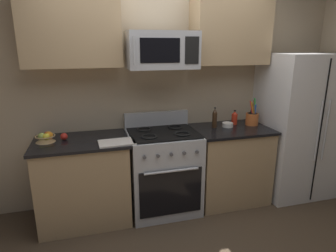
# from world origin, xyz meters

# --- Properties ---
(ground_plane) EXTENTS (16.00, 16.00, 0.00)m
(ground_plane) POSITION_xyz_m (0.00, 0.00, 0.00)
(ground_plane) COLOR #473828
(wall_back) EXTENTS (8.00, 0.10, 2.60)m
(wall_back) POSITION_xyz_m (0.00, 1.10, 1.30)
(wall_back) COLOR tan
(wall_back) RESTS_ON ground
(counter_left) EXTENTS (0.95, 0.65, 0.91)m
(counter_left) POSITION_xyz_m (-0.87, 0.70, 0.46)
(counter_left) COLOR tan
(counter_left) RESTS_ON ground
(range_oven) EXTENTS (0.76, 0.70, 1.09)m
(range_oven) POSITION_xyz_m (-0.00, 0.71, 0.47)
(range_oven) COLOR #B2B5BA
(range_oven) RESTS_ON ground
(counter_right) EXTENTS (0.88, 0.65, 0.91)m
(counter_right) POSITION_xyz_m (0.83, 0.70, 0.46)
(counter_right) COLOR tan
(counter_right) RESTS_ON ground
(refrigerator) EXTENTS (0.90, 0.76, 1.76)m
(refrigerator) POSITION_xyz_m (1.74, 0.69, 0.88)
(refrigerator) COLOR silver
(refrigerator) RESTS_ON ground
(microwave) EXTENTS (0.71, 0.44, 0.37)m
(microwave) POSITION_xyz_m (-0.00, 0.73, 1.80)
(microwave) COLOR #B2B5BA
(upper_cabinets_left) EXTENTS (0.94, 0.34, 0.74)m
(upper_cabinets_left) POSITION_xyz_m (-0.87, 0.88, 2.00)
(upper_cabinets_left) COLOR tan
(upper_cabinets_right) EXTENTS (0.87, 0.34, 0.74)m
(upper_cabinets_right) POSITION_xyz_m (0.84, 0.88, 2.00)
(upper_cabinets_right) COLOR tan
(utensil_crock) EXTENTS (0.15, 0.15, 0.34)m
(utensil_crock) POSITION_xyz_m (1.13, 0.77, 0.99)
(utensil_crock) COLOR #D1662D
(utensil_crock) RESTS_ON counter_right
(fruit_basket) EXTENTS (0.20, 0.20, 0.10)m
(fruit_basket) POSITION_xyz_m (-1.20, 0.75, 0.96)
(fruit_basket) COLOR tan
(fruit_basket) RESTS_ON counter_left
(apple_loose) EXTENTS (0.07, 0.07, 0.07)m
(apple_loose) POSITION_xyz_m (-1.03, 0.76, 0.95)
(apple_loose) COLOR red
(apple_loose) RESTS_ON counter_left
(cutting_board) EXTENTS (0.36, 0.25, 0.02)m
(cutting_board) POSITION_xyz_m (-0.52, 0.51, 0.92)
(cutting_board) COLOR silver
(cutting_board) RESTS_ON counter_left
(bottle_hot_sauce) EXTENTS (0.07, 0.07, 0.18)m
(bottle_hot_sauce) POSITION_xyz_m (0.94, 0.84, 0.99)
(bottle_hot_sauce) COLOR red
(bottle_hot_sauce) RESTS_ON counter_right
(bottle_soy) EXTENTS (0.06, 0.06, 0.24)m
(bottle_soy) POSITION_xyz_m (0.65, 0.78, 1.02)
(bottle_soy) COLOR #382314
(bottle_soy) RESTS_ON counter_right
(prep_bowl) EXTENTS (0.13, 0.13, 0.05)m
(prep_bowl) POSITION_xyz_m (0.81, 0.76, 0.94)
(prep_bowl) COLOR white
(prep_bowl) RESTS_ON counter_right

